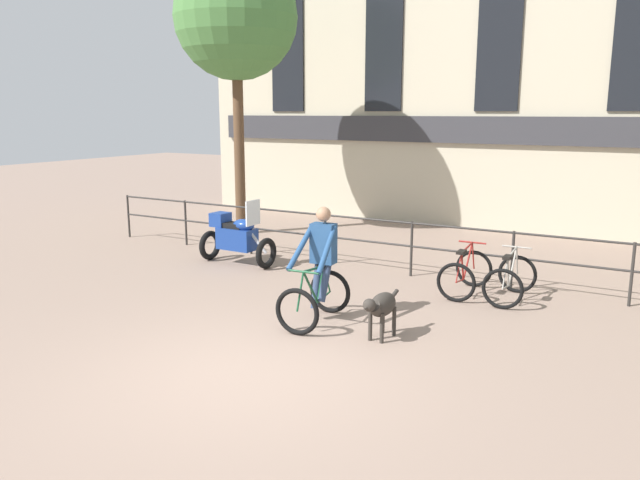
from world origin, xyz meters
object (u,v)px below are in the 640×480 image
at_px(dog, 381,306).
at_px(parked_motorcycle, 236,237).
at_px(cyclist_with_bike, 318,271).
at_px(parked_bicycle_mid_left, 510,280).
at_px(parked_bicycle_near_lamp, 465,274).

distance_m(dog, parked_motorcycle, 5.01).
bearing_deg(parked_motorcycle, cyclist_with_bike, -123.35).
relative_size(dog, parked_motorcycle, 0.59).
bearing_deg(parked_bicycle_mid_left, parked_bicycle_near_lamp, -0.62).
height_order(parked_motorcycle, parked_bicycle_near_lamp, parked_motorcycle).
relative_size(dog, parked_bicycle_mid_left, 0.84).
relative_size(cyclist_with_bike, parked_bicycle_mid_left, 1.52).
bearing_deg(dog, cyclist_with_bike, 172.32).
distance_m(parked_bicycle_near_lamp, parked_bicycle_mid_left, 0.76).
xyz_separation_m(dog, parked_motorcycle, (-4.37, 2.45, 0.09)).
xyz_separation_m(dog, parked_bicycle_mid_left, (1.10, 2.69, -0.11)).
height_order(cyclist_with_bike, parked_motorcycle, cyclist_with_bike).
xyz_separation_m(cyclist_with_bike, parked_motorcycle, (-3.24, 2.22, -0.20)).
relative_size(cyclist_with_bike, dog, 1.82).
height_order(parked_motorcycle, parked_bicycle_mid_left, parked_motorcycle).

